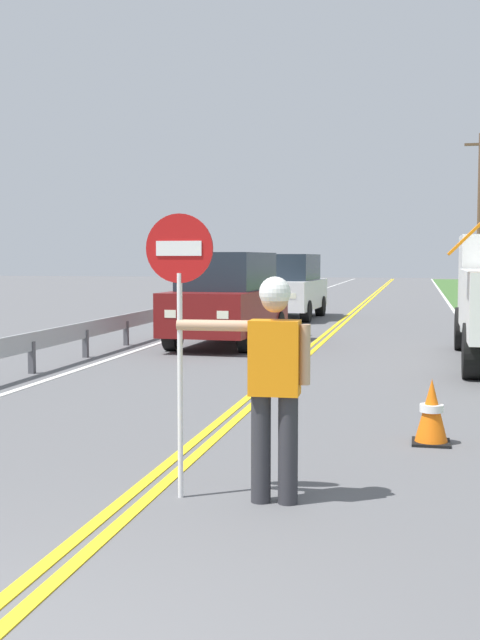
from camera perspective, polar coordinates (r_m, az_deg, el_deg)
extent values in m
cube|color=yellow|center=(23.00, 6.62, -0.52)|extent=(0.11, 110.00, 0.01)
cube|color=yellow|center=(22.99, 7.07, -0.53)|extent=(0.11, 110.00, 0.01)
cube|color=silver|center=(22.93, 15.84, -0.68)|extent=(0.12, 110.00, 0.01)
cube|color=silver|center=(23.62, -1.88, -0.37)|extent=(0.12, 110.00, 0.01)
cylinder|color=#2D2D33|center=(6.52, 3.43, -9.17)|extent=(0.16, 0.16, 0.88)
cylinder|color=#2D2D33|center=(6.55, 1.49, -9.10)|extent=(0.16, 0.16, 0.88)
cube|color=orange|center=(6.40, 2.48, -2.69)|extent=(0.41, 0.25, 0.60)
cylinder|color=tan|center=(6.47, -1.90, -0.39)|extent=(0.60, 0.11, 0.09)
cylinder|color=tan|center=(6.37, 4.62, -2.46)|extent=(0.09, 0.09, 0.48)
sphere|color=tan|center=(6.36, 2.49, 1.52)|extent=(0.22, 0.22, 0.22)
sphere|color=white|center=(6.36, 2.50, 1.97)|extent=(0.25, 0.25, 0.25)
cylinder|color=silver|center=(6.59, -4.27, -4.73)|extent=(0.04, 0.04, 1.85)
cylinder|color=#B71414|center=(6.51, -4.33, 5.10)|extent=(0.56, 0.03, 0.56)
cube|color=white|center=(6.49, -4.38, 5.10)|extent=(0.38, 0.01, 0.12)
cube|color=orange|center=(12.77, 15.87, 5.76)|extent=(0.61, 0.81, 0.59)
cylinder|color=black|center=(17.88, 15.52, -0.60)|extent=(0.33, 0.92, 0.92)
cylinder|color=black|center=(13.62, 16.20, -2.13)|extent=(0.33, 0.92, 0.92)
cube|color=maroon|center=(18.26, -0.87, 0.73)|extent=(2.05, 4.68, 0.92)
cube|color=#1E2833|center=(18.22, -0.87, 3.49)|extent=(1.75, 2.92, 0.84)
cube|color=#EAEACC|center=(15.92, -1.22, 0.37)|extent=(0.24, 0.07, 0.16)
cube|color=#EAEACC|center=(16.26, -4.95, 0.44)|extent=(0.24, 0.07, 0.16)
cylinder|color=black|center=(16.71, 0.49, -1.19)|extent=(0.31, 0.69, 0.68)
cylinder|color=black|center=(17.20, -4.81, -1.05)|extent=(0.31, 0.69, 0.68)
cylinder|color=black|center=(19.47, 2.61, -0.40)|extent=(0.31, 0.69, 0.68)
cylinder|color=black|center=(19.89, -2.01, -0.30)|extent=(0.31, 0.69, 0.68)
cube|color=silver|center=(26.27, 3.49, 1.85)|extent=(2.02, 4.67, 0.92)
cube|color=#1E2833|center=(26.24, 3.50, 3.77)|extent=(1.73, 2.91, 0.84)
cube|color=#EAEACC|center=(23.92, 3.73, 1.71)|extent=(0.24, 0.07, 0.16)
cube|color=#EAEACC|center=(24.16, 1.15, 1.75)|extent=(0.24, 0.07, 0.16)
cylinder|color=black|center=(24.74, 4.70, 0.61)|extent=(0.31, 0.69, 0.68)
cylinder|color=black|center=(25.08, 1.01, 0.68)|extent=(0.31, 0.69, 0.68)
cylinder|color=black|center=(27.55, 5.73, 0.99)|extent=(0.31, 0.69, 0.68)
cylinder|color=black|center=(27.85, 2.40, 1.05)|extent=(0.31, 0.69, 0.68)
cylinder|color=brown|center=(46.69, 16.67, 7.22)|extent=(0.28, 0.28, 8.83)
cone|color=orange|center=(8.80, 13.45, -6.33)|extent=(0.36, 0.36, 0.70)
cylinder|color=white|center=(8.79, 13.45, -6.10)|extent=(0.25, 0.25, 0.08)
cube|color=black|center=(8.86, 13.41, -8.46)|extent=(0.40, 0.40, 0.03)
cube|color=#9EA0A3|center=(19.41, -6.92, 0.18)|extent=(0.06, 32.00, 0.32)
cube|color=#4C4C51|center=(14.19, -14.57, -2.60)|extent=(0.10, 0.10, 0.55)
cube|color=#4C4C51|center=(16.25, -10.91, -1.66)|extent=(0.10, 0.10, 0.55)
cube|color=#4C4C51|center=(18.36, -8.09, -0.94)|extent=(0.10, 0.10, 0.55)
cube|color=#4C4C51|center=(20.51, -5.85, -0.36)|extent=(0.10, 0.10, 0.55)
cube|color=#4C4C51|center=(22.68, -4.05, 0.11)|extent=(0.10, 0.10, 0.55)
cube|color=#4C4C51|center=(24.87, -2.55, 0.50)|extent=(0.10, 0.10, 0.55)
cube|color=#4C4C51|center=(27.08, -1.31, 0.82)|extent=(0.10, 0.10, 0.55)
cube|color=#4C4C51|center=(29.31, -0.24, 1.09)|extent=(0.10, 0.10, 0.55)
cube|color=#4C4C51|center=(31.54, 0.67, 1.33)|extent=(0.10, 0.10, 0.55)
cube|color=#4C4C51|center=(33.77, 1.46, 1.53)|extent=(0.10, 0.10, 0.55)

